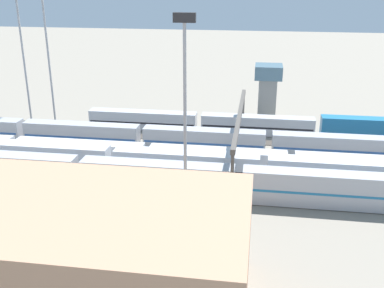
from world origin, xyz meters
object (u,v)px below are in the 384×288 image
object	(u,v)px
light_mast_2	(21,38)
light_mast_1	(185,91)
train_on_track_6	(238,184)
train_on_track_5	(186,167)
light_mast_0	(46,39)
train_on_track_2	(142,136)
train_on_track_0	(246,124)
train_on_track_4	(147,156)
control_tower	(268,88)
signal_gantry	(239,120)

from	to	relation	value
light_mast_2	light_mast_1	bearing A→B (deg)	138.74
train_on_track_6	train_on_track_5	xyz separation A→B (m)	(8.53, -5.00, -0.01)
light_mast_0	train_on_track_2	bearing A→B (deg)	151.53
train_on_track_0	light_mast_1	distance (m)	37.85
train_on_track_4	light_mast_1	bearing A→B (deg)	122.85
train_on_track_6	train_on_track_0	size ratio (longest dim) A/B	1.44
train_on_track_0	light_mast_1	bearing A→B (deg)	78.04
train_on_track_5	light_mast_1	distance (m)	17.16
control_tower	train_on_track_6	bearing A→B (deg)	84.31
control_tower	train_on_track_2	bearing A→B (deg)	42.10
train_on_track_4	train_on_track_5	bearing A→B (deg)	146.82
train_on_track_6	train_on_track_5	size ratio (longest dim) A/B	0.80
train_on_track_0	signal_gantry	xyz separation A→B (m)	(0.87, 15.00, 5.56)
light_mast_2	train_on_track_5	bearing A→B (deg)	145.60
train_on_track_5	train_on_track_0	size ratio (longest dim) A/B	1.80
light_mast_0	signal_gantry	size ratio (longest dim) A/B	0.83
train_on_track_0	light_mast_1	size ratio (longest dim) A/B	2.47
light_mast_1	control_tower	bearing A→B (deg)	-103.94
light_mast_1	signal_gantry	bearing A→B (deg)	-108.43
light_mast_0	signal_gantry	xyz separation A→B (m)	(-42.30, 17.72, -10.65)
train_on_track_4	light_mast_0	world-z (taller)	light_mast_0
train_on_track_2	train_on_track_4	world-z (taller)	same
train_on_track_0	train_on_track_6	bearing A→B (deg)	89.92
train_on_track_0	signal_gantry	distance (m)	16.02
light_mast_0	light_mast_1	bearing A→B (deg)	134.44
light_mast_0	light_mast_2	bearing A→B (deg)	1.08
train_on_track_6	light_mast_1	bearing A→B (deg)	29.03
train_on_track_6	train_on_track_5	world-z (taller)	same
train_on_track_2	train_on_track_0	size ratio (longest dim) A/B	1.44
train_on_track_6	signal_gantry	world-z (taller)	signal_gantry
train_on_track_6	control_tower	world-z (taller)	control_tower
control_tower	light_mast_0	bearing A→B (deg)	10.54
light_mast_1	control_tower	distance (m)	47.90
train_on_track_2	signal_gantry	size ratio (longest dim) A/B	2.73
train_on_track_5	train_on_track_6	bearing A→B (deg)	149.62
train_on_track_0	light_mast_2	bearing A→B (deg)	-3.06
train_on_track_4	control_tower	bearing A→B (deg)	-122.81
train_on_track_2	signal_gantry	distance (m)	20.30
train_on_track_2	light_mast_0	xyz separation A→B (m)	(23.46, -12.72, 16.32)
train_on_track_6	signal_gantry	xyz separation A→B (m)	(0.83, -15.00, 5.05)
train_on_track_6	light_mast_1	world-z (taller)	light_mast_1
light_mast_2	signal_gantry	distance (m)	52.25
light_mast_2	train_on_track_2	bearing A→B (deg)	156.63
light_mast_1	signal_gantry	distance (m)	22.14
train_on_track_0	train_on_track_4	bearing A→B (deg)	50.96
train_on_track_5	train_on_track_4	distance (m)	9.16
train_on_track_2	train_on_track_0	distance (m)	22.11
train_on_track_4	light_mast_0	size ratio (longest dim) A/B	3.30
train_on_track_0	light_mast_0	distance (m)	46.20
train_on_track_5	light_mast_0	world-z (taller)	light_mast_0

